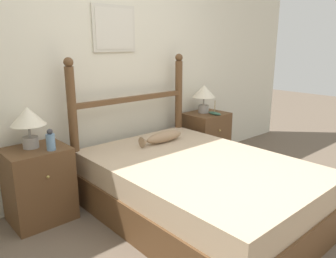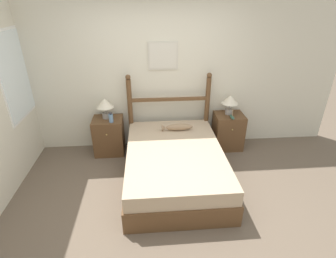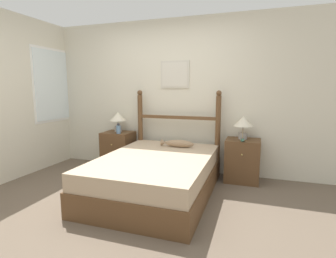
{
  "view_description": "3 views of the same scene",
  "coord_description": "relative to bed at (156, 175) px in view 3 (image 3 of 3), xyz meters",
  "views": [
    {
      "loc": [
        -1.76,
        -1.22,
        1.5
      ],
      "look_at": [
        0.22,
        1.01,
        0.71
      ],
      "focal_mm": 35.0,
      "sensor_mm": 36.0,
      "label": 1
    },
    {
      "loc": [
        -0.16,
        -2.64,
        2.52
      ],
      "look_at": [
        0.13,
        0.89,
        0.7
      ],
      "focal_mm": 28.0,
      "sensor_mm": 36.0,
      "label": 2
    },
    {
      "loc": [
        1.43,
        -2.57,
        1.41
      ],
      "look_at": [
        0.22,
        1.01,
        0.82
      ],
      "focal_mm": 28.0,
      "sensor_mm": 36.0,
      "label": 3
    }
  ],
  "objects": [
    {
      "name": "ground_plane",
      "position": [
        -0.2,
        -0.58,
        -0.26
      ],
      "size": [
        16.0,
        16.0,
        0.0
      ],
      "primitive_type": "plane",
      "color": "brown"
    },
    {
      "name": "wall_back",
      "position": [
        -0.2,
        1.15,
        1.02
      ],
      "size": [
        6.4,
        0.08,
        2.55
      ],
      "color": "beige",
      "rests_on": "ground_plane"
    },
    {
      "name": "bed",
      "position": [
        0.0,
        0.0,
        0.0
      ],
      "size": [
        1.42,
        2.01,
        0.52
      ],
      "color": "brown",
      "rests_on": "ground_plane"
    },
    {
      "name": "headboard",
      "position": [
        0.0,
        0.97,
        0.48
      ],
      "size": [
        1.42,
        0.09,
        1.38
      ],
      "color": "brown",
      "rests_on": "ground_plane"
    },
    {
      "name": "nightstand_left",
      "position": [
        -1.06,
        0.88,
        0.07
      ],
      "size": [
        0.5,
        0.46,
        0.65
      ],
      "color": "brown",
      "rests_on": "ground_plane"
    },
    {
      "name": "nightstand_right",
      "position": [
        1.06,
        0.88,
        0.07
      ],
      "size": [
        0.5,
        0.46,
        0.65
      ],
      "color": "brown",
      "rests_on": "ground_plane"
    },
    {
      "name": "table_lamp_left",
      "position": [
        -1.08,
        0.92,
        0.64
      ],
      "size": [
        0.28,
        0.28,
        0.35
      ],
      "color": "gray",
      "rests_on": "nightstand_left"
    },
    {
      "name": "table_lamp_right",
      "position": [
        1.05,
        0.91,
        0.64
      ],
      "size": [
        0.28,
        0.28,
        0.35
      ],
      "color": "gray",
      "rests_on": "nightstand_right"
    },
    {
      "name": "bottle",
      "position": [
        -0.98,
        0.75,
        0.47
      ],
      "size": [
        0.07,
        0.07,
        0.18
      ],
      "color": "#668CB2",
      "rests_on": "nightstand_left"
    },
    {
      "name": "model_boat",
      "position": [
        1.06,
        0.74,
        0.41
      ],
      "size": [
        0.06,
        0.19,
        0.18
      ],
      "color": "#386651",
      "rests_on": "nightstand_right"
    },
    {
      "name": "fish_pillow",
      "position": [
        0.11,
        0.61,
        0.32
      ],
      "size": [
        0.52,
        0.12,
        0.11
      ],
      "color": "#997A5B",
      "rests_on": "bed"
    }
  ]
}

